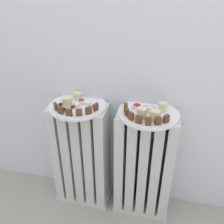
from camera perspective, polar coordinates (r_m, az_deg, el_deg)
radiator_left at (r=1.45m, az=-7.21°, el=-10.44°), size 0.33×0.17×0.66m
radiator_right at (r=1.39m, az=7.58°, el=-12.56°), size 0.33×0.17×0.66m
plate_left at (r=1.26m, az=-8.17°, el=1.45°), size 0.30×0.30×0.01m
plate_right at (r=1.19m, az=8.64°, el=-0.37°), size 0.30×0.30×0.01m
dark_cake_slice_left_0 at (r=1.22m, az=-13.23°, el=1.26°), size 0.03×0.03×0.04m
dark_cake_slice_left_1 at (r=1.18m, az=-12.14°, el=0.41°), size 0.03×0.03×0.04m
dark_cake_slice_left_2 at (r=1.16m, az=-10.23°, el=-0.09°), size 0.03×0.01×0.04m
dark_cake_slice_left_3 at (r=1.15m, az=-7.87°, el=-0.12°), size 0.03×0.02×0.04m
dark_cake_slice_left_4 at (r=1.16m, az=-5.60°, el=0.34°), size 0.03×0.03×0.04m
dark_cake_slice_left_5 at (r=1.19m, az=-3.90°, el=1.19°), size 0.02×0.03×0.04m
marble_cake_slice_left_0 at (r=1.24m, az=-10.58°, el=2.39°), size 0.05×0.04×0.05m
marble_cake_slice_left_1 at (r=1.29m, az=-8.17°, el=3.67°), size 0.05×0.04×0.04m
turkish_delight_left_0 at (r=1.23m, az=-5.70°, el=1.87°), size 0.03×0.03×0.02m
turkish_delight_left_1 at (r=1.23m, az=-8.25°, el=1.54°), size 0.03×0.03×0.02m
medjool_date_left_0 at (r=1.22m, az=-4.19°, el=1.49°), size 0.03×0.02×0.02m
medjool_date_left_1 at (r=1.21m, az=-11.28°, el=0.68°), size 0.03×0.03×0.02m
medjool_date_left_2 at (r=1.23m, az=-9.34°, el=1.25°), size 0.03×0.03×0.02m
medjool_date_left_3 at (r=1.26m, az=-12.14°, el=1.83°), size 0.03×0.03×0.02m
jam_bowl_left at (r=1.26m, az=-7.27°, el=2.47°), size 0.04×0.04×0.02m
dark_cake_slice_right_0 at (r=1.18m, az=3.28°, el=1.08°), size 0.02×0.03×0.04m
dark_cake_slice_right_1 at (r=1.14m, az=3.48°, el=0.02°), size 0.03×0.03×0.04m
dark_cake_slice_right_2 at (r=1.11m, az=4.55°, el=-1.00°), size 0.03×0.03×0.04m
dark_cake_slice_right_3 at (r=1.09m, az=6.37°, el=-1.80°), size 0.03×0.02×0.04m
dark_cake_slice_right_4 at (r=1.08m, az=8.64°, el=-2.20°), size 0.03×0.02×0.04m
dark_cake_slice_right_5 at (r=1.09m, az=10.92°, el=-2.13°), size 0.03×0.03×0.04m
dark_cake_slice_right_6 at (r=1.11m, az=12.77°, el=-1.60°), size 0.03×0.03×0.04m
marble_cake_slice_right_0 at (r=1.19m, az=11.88°, el=1.08°), size 0.04×0.03×0.05m
marble_cake_slice_right_1 at (r=1.13m, az=7.17°, el=-0.23°), size 0.05×0.05×0.05m
marble_cake_slice_right_2 at (r=1.12m, az=10.27°, el=-0.84°), size 0.05×0.05×0.05m
turkish_delight_right_0 at (r=1.19m, az=9.31°, el=0.66°), size 0.03×0.03×0.02m
turkish_delight_right_1 at (r=1.16m, az=7.69°, el=-0.12°), size 0.03×0.03×0.02m
turkish_delight_right_2 at (r=1.17m, az=10.24°, el=-0.13°), size 0.03×0.03×0.02m
medjool_date_right_0 at (r=1.24m, az=11.92°, el=1.42°), size 0.03×0.03×0.02m
medjool_date_right_1 at (r=1.19m, az=7.38°, el=0.67°), size 0.02×0.03×0.02m
medjool_date_right_2 at (r=1.11m, az=8.27°, el=-1.85°), size 0.02×0.03×0.02m
medjool_date_right_3 at (r=1.22m, az=9.65°, el=1.12°), size 0.03×0.03×0.02m
jam_bowl_right at (r=1.21m, az=5.96°, el=1.31°), size 0.04×0.04×0.02m
fork at (r=1.21m, az=8.36°, el=0.64°), size 0.05×0.09×0.00m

